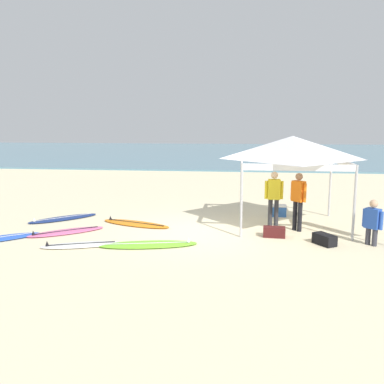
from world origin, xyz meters
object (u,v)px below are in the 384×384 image
(person_blue, at_px, (373,220))
(person_orange, at_px, (298,198))
(surfboard_lime, at_px, (148,244))
(surfboard_navy, at_px, (63,218))
(person_yellow, at_px, (274,196))
(gear_bag_near_tent, at_px, (324,239))
(surfboard_pink, at_px, (66,232))
(gear_bag_by_pole, at_px, (274,232))
(canopy_tent, at_px, (292,148))
(cooler_box, at_px, (279,210))
(surfboard_orange, at_px, (136,223))
(surfboard_white, at_px, (81,245))

(person_blue, bearing_deg, person_orange, 143.94)
(surfboard_lime, distance_m, surfboard_navy, 4.28)
(person_yellow, xyz_separation_m, gear_bag_near_tent, (1.20, -1.61, -0.85))
(surfboard_pink, bearing_deg, person_blue, -1.38)
(gear_bag_near_tent, bearing_deg, surfboard_pink, 177.61)
(gear_bag_near_tent, bearing_deg, gear_bag_by_pole, 154.48)
(surfboard_lime, xyz_separation_m, person_blue, (5.72, 0.74, 0.62))
(canopy_tent, bearing_deg, gear_bag_by_pole, -112.68)
(cooler_box, bearing_deg, person_yellow, -101.18)
(gear_bag_by_pole, bearing_deg, surfboard_lime, -159.43)
(canopy_tent, xyz_separation_m, surfboard_pink, (-6.50, -1.65, -2.35))
(surfboard_orange, height_order, surfboard_lime, same)
(surfboard_orange, height_order, surfboard_navy, same)
(surfboard_white, bearing_deg, gear_bag_by_pole, 16.39)
(canopy_tent, height_order, surfboard_lime, canopy_tent)
(person_yellow, bearing_deg, surfboard_pink, -167.66)
(surfboard_pink, relative_size, surfboard_navy, 1.02)
(surfboard_orange, bearing_deg, person_orange, -1.72)
(surfboard_lime, xyz_separation_m, gear_bag_by_pole, (3.29, 1.23, 0.10))
(person_yellow, relative_size, gear_bag_by_pole, 2.85)
(surfboard_white, relative_size, cooler_box, 4.17)
(canopy_tent, distance_m, person_yellow, 1.54)
(canopy_tent, xyz_separation_m, person_yellow, (-0.53, -0.35, -1.40))
(person_blue, bearing_deg, canopy_tent, 135.10)
(surfboard_lime, distance_m, gear_bag_by_pole, 3.51)
(person_yellow, relative_size, person_blue, 1.43)
(person_blue, bearing_deg, gear_bag_by_pole, 168.48)
(surfboard_orange, xyz_separation_m, gear_bag_by_pole, (4.18, -0.90, 0.10))
(surfboard_orange, xyz_separation_m, surfboard_white, (-0.83, -2.37, 0.00))
(surfboard_white, xyz_separation_m, cooler_box, (5.37, 4.10, 0.16))
(surfboard_white, xyz_separation_m, person_blue, (7.44, 0.98, 0.62))
(surfboard_lime, bearing_deg, surfboard_white, -172.05)
(person_blue, bearing_deg, cooler_box, 123.61)
(surfboard_lime, xyz_separation_m, person_yellow, (3.33, 2.25, 0.95))
(surfboard_lime, relative_size, person_orange, 1.54)
(surfboard_lime, bearing_deg, person_blue, 7.36)
(surfboard_lime, bearing_deg, gear_bag_by_pole, 20.57)
(surfboard_lime, bearing_deg, gear_bag_near_tent, 8.06)
(surfboard_orange, xyz_separation_m, person_yellow, (4.23, 0.11, 0.95))
(surfboard_navy, bearing_deg, surfboard_pink, -63.44)
(surfboard_lime, xyz_separation_m, surfboard_navy, (-3.45, 2.54, 0.00))
(canopy_tent, relative_size, surfboard_lime, 1.18)
(canopy_tent, relative_size, gear_bag_near_tent, 5.17)
(canopy_tent, bearing_deg, surfboard_lime, -146.06)
(canopy_tent, relative_size, surfboard_pink, 1.48)
(surfboard_navy, height_order, person_blue, person_blue)
(surfboard_white, xyz_separation_m, person_yellow, (5.05, 2.49, 0.95))
(canopy_tent, height_order, person_yellow, canopy_tent)
(canopy_tent, height_order, surfboard_white, canopy_tent)
(gear_bag_by_pole, xyz_separation_m, cooler_box, (0.36, 2.62, 0.06))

